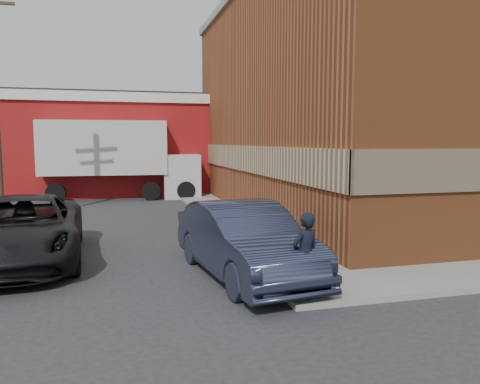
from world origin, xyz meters
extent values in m
plane|color=#28282B|center=(0.00, 0.00, 0.00)|extent=(90.00, 90.00, 0.00)
cube|color=brown|center=(8.50, 9.00, 4.50)|extent=(14.00, 18.00, 9.00)
cube|color=tan|center=(1.46, 9.00, 2.30)|extent=(0.08, 18.16, 1.00)
cube|color=gray|center=(0.60, 9.00, 0.06)|extent=(1.80, 18.00, 0.12)
cube|color=maroon|center=(-6.00, 20.00, 2.50)|extent=(16.00, 8.00, 5.00)
cube|color=silver|center=(-6.00, 20.00, 5.25)|extent=(16.30, 8.30, 0.50)
cube|color=black|center=(-6.00, 20.00, 5.55)|extent=(16.00, 8.00, 0.10)
imported|color=black|center=(-0.20, -1.48, 0.91)|extent=(0.67, 0.55, 1.58)
imported|color=#2B3048|center=(-0.80, 0.50, 0.82)|extent=(2.35, 5.13, 1.63)
imported|color=black|center=(-5.73, 3.09, 0.81)|extent=(3.03, 6.01, 1.63)
cube|color=silver|center=(-4.00, 15.90, 2.65)|extent=(6.38, 2.87, 2.70)
cube|color=#217D39|center=(-4.08, 14.64, 2.24)|extent=(6.02, 0.39, 0.83)
cube|color=silver|center=(0.05, 15.65, 1.14)|extent=(2.01, 2.40, 2.29)
cylinder|color=black|center=(-6.35, 15.00, 0.47)|extent=(0.95, 0.37, 0.94)
cylinder|color=black|center=(-6.22, 17.08, 0.47)|extent=(0.95, 0.37, 0.94)
cylinder|color=black|center=(-1.78, 14.72, 0.47)|extent=(0.95, 0.37, 0.94)
cylinder|color=black|center=(-1.65, 16.80, 0.47)|extent=(0.95, 0.37, 0.94)
cylinder|color=black|center=(-0.01, 14.61, 0.47)|extent=(0.95, 0.37, 0.94)
cylinder|color=black|center=(0.11, 16.69, 0.47)|extent=(0.95, 0.37, 0.94)
camera|label=1|loc=(-3.48, -9.19, 2.97)|focal=35.00mm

